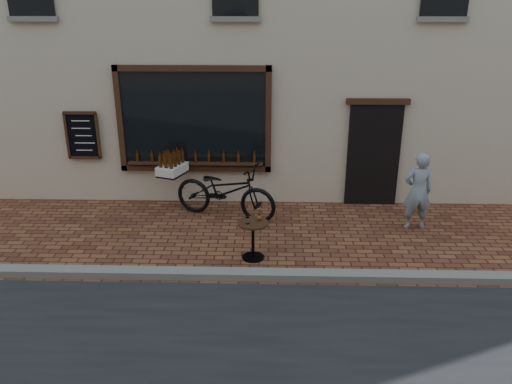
{
  "coord_description": "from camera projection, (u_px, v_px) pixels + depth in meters",
  "views": [
    {
      "loc": [
        -0.3,
        -6.81,
        4.15
      ],
      "look_at": [
        -0.54,
        1.2,
        1.1
      ],
      "focal_mm": 35.0,
      "sensor_mm": 36.0,
      "label": 1
    }
  ],
  "objects": [
    {
      "name": "bistro_table",
      "position": [
        253.0,
        233.0,
        8.49
      ],
      "size": [
        0.53,
        0.53,
        0.91
      ],
      "color": "black",
      "rests_on": "ground"
    },
    {
      "name": "cargo_bicycle",
      "position": [
        223.0,
        190.0,
        10.12
      ],
      "size": [
        2.61,
        1.52,
        1.23
      ],
      "rotation": [
        0.0,
        0.0,
        1.22
      ],
      "color": "black",
      "rests_on": "ground"
    },
    {
      "name": "ground",
      "position": [
        288.0,
        285.0,
        7.83
      ],
      "size": [
        90.0,
        90.0,
        0.0
      ],
      "primitive_type": "plane",
      "color": "#50271A",
      "rests_on": "ground"
    },
    {
      "name": "pedestrian",
      "position": [
        418.0,
        191.0,
        9.54
      ],
      "size": [
        0.59,
        0.41,
        1.54
      ],
      "primitive_type": "imported",
      "rotation": [
        0.0,
        0.0,
        3.21
      ],
      "color": "gray",
      "rests_on": "ground"
    },
    {
      "name": "kerb",
      "position": [
        288.0,
        275.0,
        7.99
      ],
      "size": [
        90.0,
        0.25,
        0.12
      ],
      "primitive_type": "cube",
      "color": "slate",
      "rests_on": "ground"
    }
  ]
}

